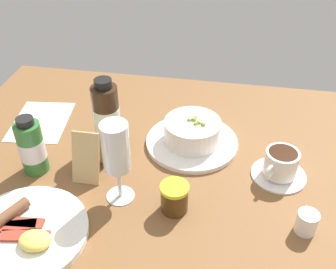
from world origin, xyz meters
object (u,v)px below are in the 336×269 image
Objects in this scene: jam_jar at (174,198)px; porridge_bowl at (192,134)px; coffee_cup at (280,165)px; menu_card at (88,153)px; sauce_bottle_brown at (107,117)px; wine_glass at (116,151)px; cutlery_setting at (40,122)px; creamer_jug at (307,222)px; sauce_bottle_green at (32,147)px; breakfast_plate at (25,233)px.

porridge_bowl is at bearing -92.22° from jam_jar.
coffee_cup is 1.07× the size of menu_card.
porridge_bowl is at bearing -169.81° from sauce_bottle_brown.
coffee_cup is at bearing -159.79° from wine_glass.
cutlery_setting is 23.05cm from sauce_bottle_brown.
creamer_jug is (-65.20, 24.96, 2.14)cm from cutlery_setting.
creamer_jug is at bearing 159.05° from cutlery_setting.
sauce_bottle_brown is at bearing -43.55° from jam_jar.
sauce_bottle_green is at bearing 24.41° from porridge_bowl.
sauce_bottle_green reaches higher than breakfast_plate.
menu_card is (-6.42, -19.23, 4.66)cm from breakfast_plate.
sauce_bottle_brown is at bearing -139.49° from sauce_bottle_green.
jam_jar reaches higher than breakfast_plate.
coffee_cup is 41.78cm from menu_card.
wine_glass reaches higher than coffee_cup.
jam_jar is 29.08cm from breakfast_plate.
coffee_cup is at bearing 173.67° from sauce_bottle_brown.
creamer_jug is 46.41cm from menu_card.
coffee_cup is 0.66× the size of wine_glass.
breakfast_plate is (-13.30, 35.55, 0.69)cm from cutlery_setting.
wine_glass reaches higher than cutlery_setting.
wine_glass is at bearing 58.11° from porridge_bowl.
creamer_jug is 0.28× the size of wine_glass.
coffee_cup is 0.50× the size of breakfast_plate.
cutlery_setting is (40.67, -2.23, -2.89)cm from porridge_bowl.
sauce_bottle_green reaches higher than creamer_jug.
porridge_bowl is at bearing -146.07° from menu_card.
menu_card is (-12.46, -1.07, -0.79)cm from sauce_bottle_green.
menu_card reaches higher than creamer_jug.
cutlery_setting is at bearing -30.91° from jam_jar.
coffee_cup is 40.73cm from sauce_bottle_brown.
coffee_cup is 2.33× the size of creamer_jug.
wine_glass is 1.02× the size of sauce_bottle_brown.
coffee_cup is 0.86× the size of sauce_bottle_green.
wine_glass is at bearing 113.93° from sauce_bottle_brown.
porridge_bowl is 25.37cm from menu_card.
breakfast_plate is at bearing 23.79° from jam_jar.
porridge_bowl is 1.22× the size of wine_glass.
menu_card is at bearing -175.11° from sauce_bottle_green.
sauce_bottle_green is at bearing -7.45° from creamer_jug.
creamer_jug is 52.99cm from breakfast_plate.
sauce_bottle_brown is (7.34, -16.53, -4.01)cm from wine_glass.
sauce_bottle_green is at bearing 40.51° from sauce_bottle_brown.
wine_glass is (12.50, 20.10, 9.11)cm from porridge_bowl.
sauce_bottle_green reaches higher than porridge_bowl.
creamer_jug is 0.37× the size of sauce_bottle_green.
creamer_jug is 58.57cm from sauce_bottle_green.
creamer_jug is 0.29× the size of sauce_bottle_brown.
menu_card is at bearing 33.93° from porridge_bowl.
menu_card is (8.45, -6.01, -6.66)cm from wine_glass.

